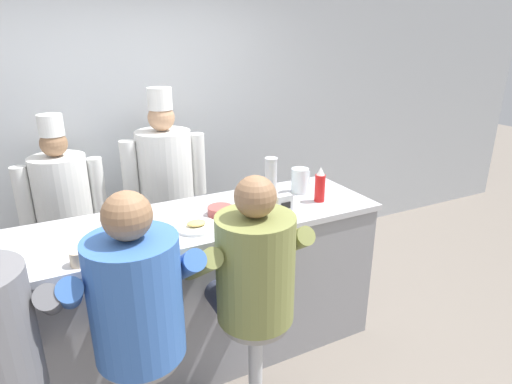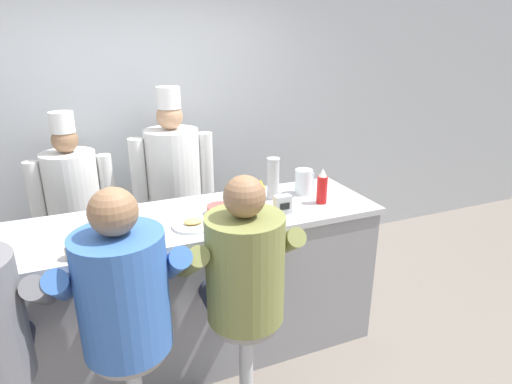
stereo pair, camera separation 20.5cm
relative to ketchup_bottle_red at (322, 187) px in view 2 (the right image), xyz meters
The scene contains 16 objects.
wall_back 1.77m from the ketchup_bottle_red, 125.51° to the left, with size 10.00×0.06×2.70m.
diner_counter 1.21m from the ketchup_bottle_red, behind, with size 2.74×0.74×1.05m.
ketchup_bottle_red is the anchor object (origin of this frame).
mustard_bottle_yellow 0.45m from the ketchup_bottle_red, behind, with size 0.06×0.06×0.22m.
hot_sauce_bottle_orange 0.53m from the ketchup_bottle_red, behind, with size 0.03×0.03×0.15m.
water_pitcher_clear 0.22m from the ketchup_bottle_red, 96.41° to the left, with size 0.15×0.13×0.18m.
breakfast_plate 0.93m from the ketchup_bottle_red, behind, with size 0.26×0.26×0.05m.
cereal_bowl 0.73m from the ketchup_bottle_red, behind, with size 0.17×0.17×0.06m.
coffee_mug_tan 1.61m from the ketchup_bottle_red, behind, with size 0.13×0.09×0.08m.
coffee_mug_blue 0.68m from the ketchup_bottle_red, 167.46° to the right, with size 0.12×0.08×0.08m.
cup_stack_steel 0.35m from the ketchup_bottle_red, 142.37° to the left, with size 0.09×0.09×0.30m.
napkin_dispenser_chrome 0.34m from the ketchup_bottle_red, 168.57° to the right, with size 0.11×0.07×0.12m.
diner_seated_blue 1.51m from the ketchup_bottle_red, 159.99° to the right, with size 0.65×0.64×1.53m.
diner_seated_olive 0.96m from the ketchup_bottle_red, 146.89° to the right, with size 0.63×0.62×1.50m.
cook_in_whites_near 1.95m from the ketchup_bottle_red, 146.03° to the left, with size 0.63×0.41×1.62m.
cook_in_whites_far 1.32m from the ketchup_bottle_red, 128.28° to the left, with size 0.69×0.44×1.77m.
Camera 2 is at (-0.47, -2.12, 2.13)m, focal length 30.00 mm.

